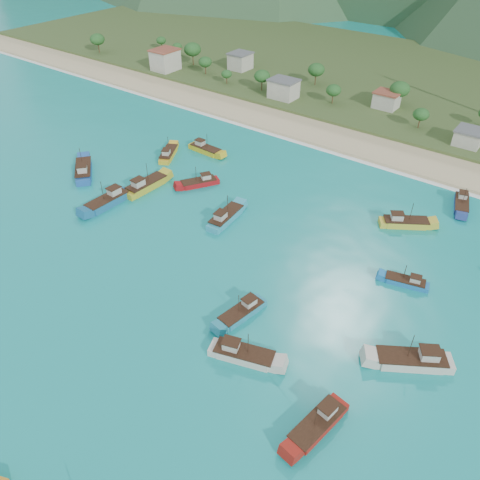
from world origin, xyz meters
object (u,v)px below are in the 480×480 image
Objects in this scene: boat_11 at (318,424)px; boat_23 at (108,201)px; boat_8 at (84,171)px; boat_18 at (242,313)px; boat_20 at (405,223)px; boat_19 at (205,150)px; boat_4 at (461,204)px; boat_13 at (226,218)px; boat_25 at (243,355)px; boat_0 at (412,361)px; boat_24 at (406,282)px; boat_6 at (168,154)px; boat_12 at (199,183)px; boat_26 at (146,186)px.

boat_11 is 0.89× the size of boat_23.
boat_18 is (62.51, -15.73, -0.31)m from boat_8.
boat_23 reaches higher than boat_20.
boat_4 is at bearing 104.23° from boat_19.
boat_23 reaches higher than boat_13.
boat_11 is at bearing 59.32° from boat_25.
boat_23 reaches higher than boat_11.
boat_20 is (12.39, 42.88, 0.11)m from boat_18.
boat_0 is 1.19× the size of boat_18.
boat_23 is at bearing -2.42° from boat_18.
boat_24 is 0.76× the size of boat_25.
boat_4 is 33.46m from boat_24.
boat_8 reaches higher than boat_0.
boat_8 reaches higher than boat_24.
boat_8 is 1.13× the size of boat_20.
boat_11 is at bearing -61.39° from boat_6.
boat_8 reaches higher than boat_13.
boat_19 is (16.87, 28.51, -0.23)m from boat_8.
boat_6 is 26.88m from boat_23.
boat_12 is at bearing -30.42° from boat_18.
boat_6 is (-79.22, 28.61, -0.19)m from boat_0.
boat_8 is at bearing 52.39° from boat_0.
boat_12 is 13.08m from boat_26.
boat_20 is at bearing 23.59° from boat_26.
boat_23 is at bearing 20.58° from boat_4.
boat_25 reaches higher than boat_4.
boat_4 is at bearing -23.46° from boat_8.
boat_19 reaches higher than boat_4.
boat_18 is (-27.26, -7.41, -0.23)m from boat_0.
boat_11 is (83.34, -26.42, -0.24)m from boat_8.
boat_8 is 33.12m from boat_19.
boat_20 reaches higher than boat_6.
boat_25 is (-6.80, -50.16, -0.00)m from boat_20.
boat_25 is at bearing -65.65° from boat_6.
boat_12 is at bearing 46.31° from boat_26.
boat_25 is (68.11, -23.01, -0.21)m from boat_8.
boat_18 is 0.94× the size of boat_20.
boat_25 is (57.56, -43.30, 0.06)m from boat_6.
boat_19 is (6.32, 8.21, 0.03)m from boat_6.
boat_13 is (42.38, 5.32, -0.16)m from boat_8.
boat_19 is 58.06m from boat_20.
boat_8 is at bearing -28.37° from boat_19.
boat_0 is 26.18m from boat_25.
boat_19 is at bearing -153.22° from boat_25.
boat_20 reaches higher than boat_18.
boat_18 is 0.82× the size of boat_26.
boat_23 reaches higher than boat_25.
boat_18 is at bearing 171.95° from boat_12.
boat_8 is (-82.55, -42.44, 0.31)m from boat_4.
boat_23 is at bearing 92.13° from boat_12.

